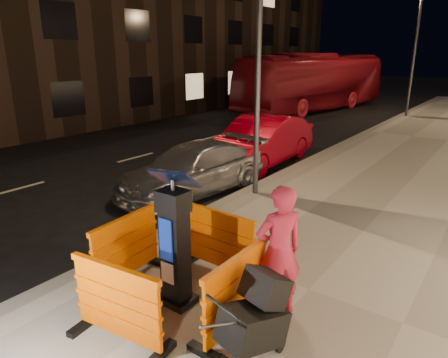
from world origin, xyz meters
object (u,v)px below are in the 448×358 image
Objects in this scene: barrier_kerbside at (127,249)px; bus_doubledecker at (313,110)px; parking_kiosk at (175,242)px; car_red at (260,164)px; car_silver at (193,192)px; barrier_back at (220,242)px; stroller at (253,322)px; barrier_front at (117,305)px; barrier_bldgside at (237,294)px; man at (279,251)px.

barrier_kerbside is 0.11× the size of bus_doubledecker.
parking_kiosk is 1.40× the size of barrier_kerbside.
barrier_kerbside is at bearing -76.33° from car_red.
bus_doubledecker reaches higher than car_silver.
stroller is at bearing -41.50° from barrier_back.
barrier_back is at bearing 83.18° from barrier_front.
parking_kiosk is at bearing -62.24° from bus_doubledecker.
car_red is at bearing 117.06° from barrier_back.
barrier_back is (0.00, 1.90, 0.00)m from barrier_front.
stroller is (1.36, -1.25, -0.01)m from barrier_back.
barrier_bldgside reaches higher than car_red.
barrier_back is 0.28× the size of car_red.
man is (4.11, -3.21, 1.00)m from car_silver.
barrier_kerbside is (-0.95, 0.00, -0.39)m from parking_kiosk.
car_silver is at bearing -93.32° from man.
bus_doubledecker reaches higher than barrier_kerbside.
barrier_bldgside is 0.11× the size of bus_doubledecker.
barrier_front is at bearing 135.18° from barrier_bldgside.
car_red is (-2.93, 6.04, -0.64)m from barrier_back.
barrier_kerbside is (-0.95, -0.95, 0.00)m from barrier_back.
barrier_bldgside is at bearing -59.79° from bus_doubledecker.
barrier_back is (0.00, 0.95, -0.39)m from parking_kiosk.
barrier_back is 1.34m from barrier_bldgside.
bus_doubledecker reaches higher than barrier_bldgside.
bus_doubledecker is 21.44m from stroller.
car_red is (-2.93, 7.94, -0.64)m from barrier_front.
barrier_bldgside is 0.30× the size of car_silver.
barrier_back is at bearing 88.18° from parking_kiosk.
car_red is at bearing 135.10° from stroller.
bus_doubledecker is at bearing 111.26° from barrier_back.
barrier_back is at bearing 45.18° from barrier_bldgside.
parking_kiosk reaches higher than man.
parking_kiosk reaches higher than barrier_kerbside.
parking_kiosk reaches higher than bus_doubledecker.
man is at bearing 46.32° from barrier_front.
bus_doubledecker is at bearing 12.83° from barrier_kerbside.
barrier_back reaches higher than stroller.
bus_doubledecker is (-5.84, 19.52, -0.64)m from barrier_kerbside.
barrier_back is at bearing -66.27° from car_red.
man is (7.94, -18.92, 1.00)m from bus_doubledecker.
barrier_front is 1.34m from barrier_kerbside.
barrier_kerbside is 0.74× the size of man.
man reaches higher than stroller.
car_silver is 3.19m from car_red.
car_silver is at bearing 115.01° from barrier_front.
stroller is at bearing 18.61° from barrier_front.
parking_kiosk is at bearing -88.82° from barrier_back.
barrier_bldgside is at bearing 38.18° from barrier_front.
barrier_kerbside is at bearing 128.18° from barrier_front.
barrier_front reaches higher than stroller.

